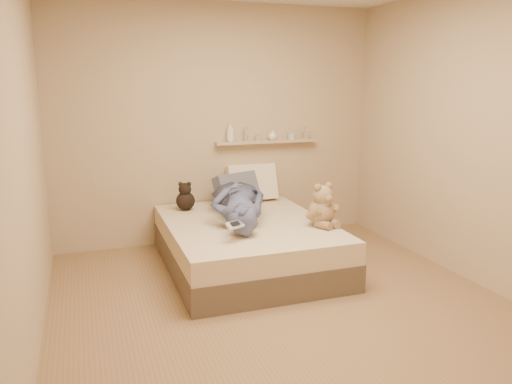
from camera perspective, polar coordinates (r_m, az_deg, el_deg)
name	(u,v)px	position (r m, az deg, el deg)	size (l,w,h in m)	color
room	(285,144)	(3.76, 3.29, 5.44)	(3.80, 3.80, 3.80)	olive
bed	(246,244)	(4.86, -1.10, -5.98)	(1.50, 1.90, 0.45)	brown
game_console	(235,225)	(4.16, -2.42, -3.76)	(0.18, 0.13, 0.06)	silver
teddy_bear	(322,208)	(4.66, 7.59, -1.84)	(0.33, 0.33, 0.41)	#987553
dark_plush	(185,198)	(5.24, -8.08, -0.67)	(0.20, 0.20, 0.30)	black
pillow_cream	(252,183)	(5.61, -0.50, 1.04)	(0.55, 0.16, 0.40)	beige
pillow_grey	(237,189)	(5.42, -2.16, 0.30)	(0.50, 0.14, 0.34)	slate
person	(237,200)	(4.91, -2.13, -0.87)	(0.54, 1.49, 0.36)	#4F567C
wall_shelf	(267,142)	(5.69, 1.27, 5.77)	(1.20, 0.12, 0.03)	tan
shelf_bottles	(263,134)	(5.66, 0.84, 6.67)	(1.02, 0.11, 0.22)	white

